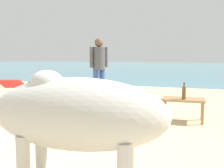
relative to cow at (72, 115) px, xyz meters
The scene contains 9 objects.
sand_beach 2.01m from the cow, 147.20° to the left, with size 18.00×14.00×0.04m, color #CCB78E.
water_surface 23.08m from the cow, 93.92° to the left, with size 60.00×36.00×0.03m, color teal.
cow is the anchor object (origin of this frame).
low_bench_table 3.11m from the cow, 77.98° to the left, with size 0.78×0.47×0.41m.
bottle 3.01m from the cow, 77.30° to the left, with size 0.07×0.07×0.30m.
deck_chair_near 3.96m from the cow, 137.71° to the left, with size 0.76×0.90×0.68m.
person_standing 4.74m from the cow, 109.79° to the left, with size 0.37×0.41×1.62m.
shore_rock_large 5.65m from the cow, 117.43° to the left, with size 0.87×0.79×0.48m, color brown.
shore_rock_medium 7.55m from the cow, 128.09° to the left, with size 0.61×0.56×0.32m, color #6B5B4C.
Camera 1 is at (2.62, -2.94, 1.25)m, focal length 42.85 mm.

